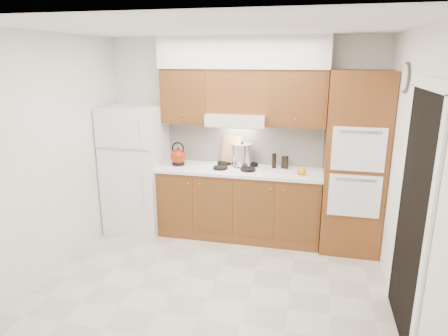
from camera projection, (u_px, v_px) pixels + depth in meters
name	position (u px, v px, depth m)	size (l,w,h in m)	color
floor	(216.00, 281.00, 4.33)	(3.60, 3.60, 0.00)	beige
ceiling	(214.00, 28.00, 3.63)	(3.60, 3.60, 0.00)	white
wall_back	(242.00, 137.00, 5.39)	(3.60, 0.02, 2.60)	white
wall_left	(56.00, 156.00, 4.37)	(0.02, 3.00, 2.60)	white
wall_right	(408.00, 177.00, 3.59)	(0.02, 3.00, 2.60)	white
fridge	(136.00, 169.00, 5.47)	(0.75, 0.72, 1.72)	white
base_cabinets	(239.00, 204.00, 5.33)	(2.11, 0.60, 0.90)	brown
countertop	(239.00, 170.00, 5.19)	(2.13, 0.62, 0.04)	white
backsplash	(244.00, 143.00, 5.39)	(2.11, 0.03, 0.56)	white
oven_cabinet	(354.00, 163.00, 4.82)	(0.70, 0.65, 2.20)	brown
upper_cab_left	(187.00, 96.00, 5.24)	(0.63, 0.33, 0.70)	brown
upper_cab_right	(297.00, 98.00, 4.93)	(0.73, 0.33, 0.70)	brown
range_hood	(237.00, 119.00, 5.11)	(0.75, 0.45, 0.15)	silver
upper_cab_over_hood	(238.00, 91.00, 5.07)	(0.75, 0.33, 0.55)	brown
soffit	(243.00, 52.00, 4.92)	(2.13, 0.36, 0.40)	silver
cooktop	(236.00, 168.00, 5.22)	(0.74, 0.50, 0.01)	white
doorway	(412.00, 218.00, 3.33)	(0.02, 0.90, 2.10)	black
wall_clock	(406.00, 78.00, 3.88)	(0.30, 0.30, 0.02)	#3F3833
kettle	(178.00, 157.00, 5.34)	(0.21, 0.21, 0.21)	maroon
cutting_board	(231.00, 150.00, 5.34)	(0.29, 0.02, 0.39)	#D4B76D
stock_pot	(242.00, 155.00, 5.23)	(0.26, 0.26, 0.28)	silver
condiment_a	(274.00, 161.00, 5.20)	(0.05, 0.05, 0.19)	black
condiment_b	(283.00, 162.00, 5.19)	(0.05, 0.05, 0.16)	black
condiment_c	(286.00, 162.00, 5.18)	(0.06, 0.06, 0.16)	black
orange_near	(302.00, 172.00, 4.91)	(0.09, 0.09, 0.09)	orange
orange_far	(300.00, 172.00, 4.92)	(0.08, 0.08, 0.08)	orange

